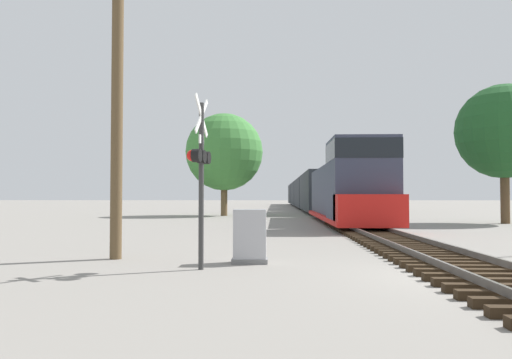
% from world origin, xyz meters
% --- Properties ---
extents(ground_plane, '(400.00, 400.00, 0.00)m').
position_xyz_m(ground_plane, '(0.00, 0.00, 0.00)').
color(ground_plane, gray).
extents(rail_track_bed, '(2.60, 160.00, 0.31)m').
position_xyz_m(rail_track_bed, '(0.00, -0.00, 0.14)').
color(rail_track_bed, black).
rests_on(rail_track_bed, ground).
extents(freight_train, '(3.11, 85.79, 4.49)m').
position_xyz_m(freight_train, '(0.00, 53.97, 2.06)').
color(freight_train, '#33384C').
rests_on(freight_train, ground).
extents(crossing_signal_near, '(0.45, 1.01, 4.01)m').
position_xyz_m(crossing_signal_near, '(-5.97, 1.06, 2.43)').
color(crossing_signal_near, '#333333').
rests_on(crossing_signal_near, ground).
extents(relay_cabinet, '(0.90, 0.57, 1.35)m').
position_xyz_m(relay_cabinet, '(-4.87, 2.20, 0.67)').
color(relay_cabinet, slate).
rests_on(relay_cabinet, ground).
extents(utility_pole, '(1.80, 0.31, 8.40)m').
position_xyz_m(utility_pole, '(-8.52, 2.89, 4.31)').
color(utility_pole, brown).
rests_on(utility_pole, ground).
extents(tree_far_right, '(5.83, 5.83, 8.62)m').
position_xyz_m(tree_far_right, '(9.93, 20.90, 5.68)').
color(tree_far_right, brown).
rests_on(tree_far_right, ground).
extents(tree_mid_background, '(6.67, 6.67, 8.85)m').
position_xyz_m(tree_mid_background, '(-8.64, 32.49, 5.50)').
color(tree_mid_background, brown).
rests_on(tree_mid_background, ground).
extents(tree_deep_background, '(4.33, 4.33, 7.00)m').
position_xyz_m(tree_deep_background, '(6.30, 48.40, 4.80)').
color(tree_deep_background, brown).
rests_on(tree_deep_background, ground).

